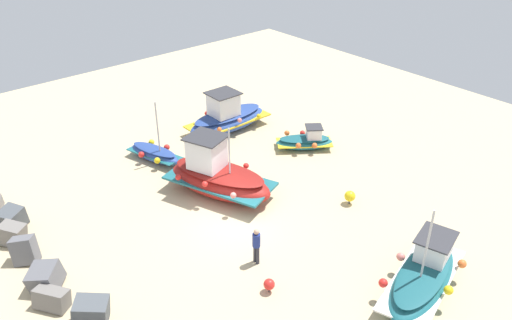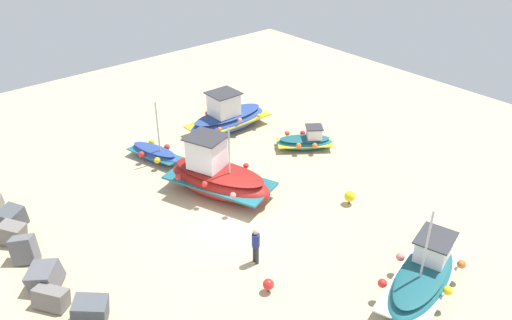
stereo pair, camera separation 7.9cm
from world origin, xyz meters
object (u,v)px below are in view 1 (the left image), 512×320
fishing_boat_3 (155,153)px  mooring_buoy_0 (269,284)px  fishing_boat_0 (305,141)px  fishing_boat_2 (424,275)px  mooring_buoy_1 (350,196)px  fishing_boat_1 (218,176)px  person_walking (256,244)px  fishing_boat_4 (227,118)px

fishing_boat_3 → mooring_buoy_0: (-11.35, 1.97, -0.04)m
fishing_boat_0 → fishing_boat_3: fishing_boat_3 is taller
fishing_boat_2 → mooring_buoy_1: bearing=52.4°
fishing_boat_1 → person_walking: bearing=138.9°
fishing_boat_0 → fishing_boat_3: bearing=-174.5°
fishing_boat_3 → person_walking: 9.90m
fishing_boat_1 → mooring_buoy_1: fishing_boat_1 is taller
fishing_boat_3 → fishing_boat_1: bearing=172.5°
fishing_boat_4 → mooring_buoy_0: (-11.72, 7.19, -0.43)m
fishing_boat_3 → mooring_buoy_1: 10.62m
fishing_boat_1 → mooring_buoy_1: (-4.73, -4.08, -0.51)m
fishing_boat_2 → mooring_buoy_0: 5.72m
mooring_buoy_0 → mooring_buoy_1: (1.84, -6.70, 0.06)m
mooring_buoy_1 → mooring_buoy_0: bearing=105.4°
fishing_boat_2 → fishing_boat_4: fishing_boat_2 is taller
fishing_boat_3 → fishing_boat_4: fishing_boat_3 is taller
fishing_boat_4 → mooring_buoy_0: 13.76m
fishing_boat_4 → mooring_buoy_0: bearing=58.8°
fishing_boat_1 → fishing_boat_3: fishing_boat_1 is taller
mooring_buoy_0 → mooring_buoy_1: 6.95m
person_walking → mooring_buoy_0: (-1.54, 0.71, -0.58)m
person_walking → mooring_buoy_0: person_walking is taller
fishing_boat_0 → mooring_buoy_1: size_ratio=4.92×
fishing_boat_1 → fishing_boat_4: size_ratio=1.11×
fishing_boat_1 → fishing_boat_4: bearing=-61.9°
fishing_boat_0 → fishing_boat_4: fishing_boat_4 is taller
fishing_boat_2 → mooring_buoy_1: size_ratio=7.92×
fishing_boat_1 → fishing_boat_3: size_ratio=1.66×
fishing_boat_0 → mooring_buoy_0: size_ratio=5.80×
person_walking → mooring_buoy_1: (0.30, -5.99, -0.52)m
person_walking → mooring_buoy_1: person_walking is taller
fishing_boat_1 → fishing_boat_4: 6.89m
fishing_boat_3 → mooring_buoy_1: fishing_boat_3 is taller
fishing_boat_2 → fishing_boat_3: bearing=84.3°
fishing_boat_2 → person_walking: fishing_boat_2 is taller
fishing_boat_2 → mooring_buoy_0: size_ratio=9.34×
fishing_boat_1 → person_walking: size_ratio=3.57×
person_walking → mooring_buoy_0: bearing=-116.1°
fishing_boat_2 → fishing_boat_4: size_ratio=1.02×
fishing_boat_4 → person_walking: size_ratio=3.22×
fishing_boat_1 → fishing_boat_4: fishing_boat_1 is taller
fishing_boat_1 → mooring_buoy_1: size_ratio=8.66×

